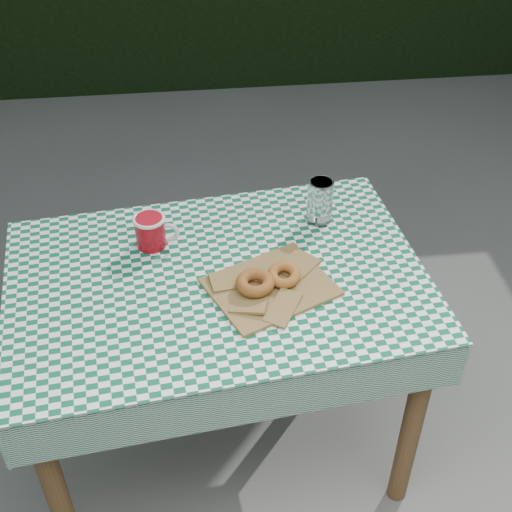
{
  "coord_description": "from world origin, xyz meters",
  "views": [
    {
      "loc": [
        0.02,
        -1.26,
        2.01
      ],
      "look_at": [
        0.19,
        0.2,
        0.79
      ],
      "focal_mm": 48.25,
      "sensor_mm": 36.0,
      "label": 1
    }
  ],
  "objects_px": {
    "paper_bag": "(270,286)",
    "coffee_mug": "(150,231)",
    "table": "(221,370)",
    "drinking_glass": "(320,201)"
  },
  "relations": [
    {
      "from": "table",
      "to": "coffee_mug",
      "type": "bearing_deg",
      "value": 130.85
    },
    {
      "from": "table",
      "to": "drinking_glass",
      "type": "distance_m",
      "value": 0.6
    },
    {
      "from": "paper_bag",
      "to": "coffee_mug",
      "type": "bearing_deg",
      "value": 144.71
    },
    {
      "from": "paper_bag",
      "to": "coffee_mug",
      "type": "relative_size",
      "value": 1.8
    },
    {
      "from": "table",
      "to": "drinking_glass",
      "type": "xyz_separation_m",
      "value": [
        0.33,
        0.23,
        0.45
      ]
    },
    {
      "from": "paper_bag",
      "to": "drinking_glass",
      "type": "distance_m",
      "value": 0.35
    },
    {
      "from": "drinking_glass",
      "to": "table",
      "type": "bearing_deg",
      "value": -144.81
    },
    {
      "from": "paper_bag",
      "to": "table",
      "type": "bearing_deg",
      "value": 156.71
    },
    {
      "from": "coffee_mug",
      "to": "drinking_glass",
      "type": "bearing_deg",
      "value": 17.12
    },
    {
      "from": "table",
      "to": "coffee_mug",
      "type": "distance_m",
      "value": 0.49
    }
  ]
}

